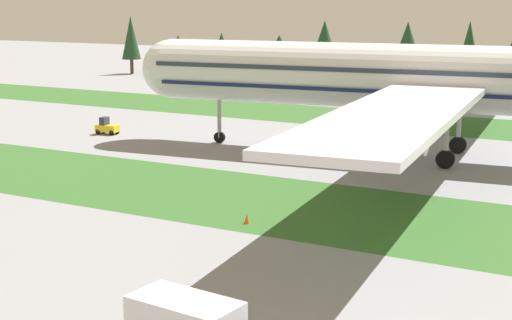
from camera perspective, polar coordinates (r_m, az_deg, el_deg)
name	(u,v)px	position (r m, az deg, el deg)	size (l,w,h in m)	color
grass_strip_near	(255,200)	(60.36, -0.10, -2.93)	(320.00, 15.87, 0.01)	#336028
grass_strip_far	(423,123)	(100.13, 12.12, 2.67)	(320.00, 15.87, 0.01)	#336028
airliner	(432,78)	(76.55, 12.71, 5.86)	(62.66, 77.28, 21.92)	white
pushback_tractor	(107,127)	(91.26, -10.85, 2.38)	(2.73, 1.57, 1.97)	yellow
taxiway_marker_0	(247,219)	(54.04, -0.66, -4.31)	(0.44, 0.44, 0.68)	orange
distant_tree_line	(490,52)	(134.29, 16.72, 7.60)	(148.24, 10.35, 11.97)	#4C3823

